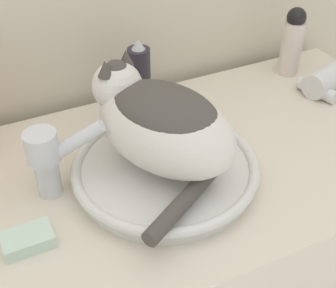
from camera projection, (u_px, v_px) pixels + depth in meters
sink_basin at (165, 169)px, 0.88m from camera, size 0.35×0.35×0.04m
cat at (160, 122)px, 0.82m from camera, size 0.27×0.34×0.18m
faucet at (49, 157)px, 0.81m from camera, size 0.14×0.07×0.15m
hairspray_can_black at (140, 80)px, 1.02m from camera, size 0.05×0.05×0.18m
lotion_bottle_white at (292, 42)px, 1.16m from camera, size 0.05×0.05×0.17m
hair_dryer at (331, 77)px, 1.14m from camera, size 0.20×0.12×0.06m
soap_bar at (28, 240)px, 0.76m from camera, size 0.08×0.05×0.02m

